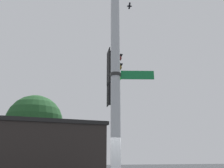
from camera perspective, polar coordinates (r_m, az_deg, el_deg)
name	(u,v)px	position (r m, az deg, el deg)	size (l,w,h in m)	color
signal_pole	(116,109)	(5.43, 0.91, -6.37)	(0.24, 0.24, 6.35)	#ADB2B7
mast_arm	(112,61)	(9.25, 0.08, 5.75)	(0.17, 0.17, 6.38)	#ADB2B7
traffic_light_nearest_pole	(114,67)	(7.70, 0.48, 4.34)	(0.54, 0.49, 1.31)	black
traffic_light_mid_inner	(112,94)	(11.20, -0.10, -2.56)	(0.54, 0.49, 1.31)	black
street_name_sign	(126,75)	(5.68, 3.60, 2.31)	(0.30, 1.11, 0.22)	#147238
bird_flying	(129,6)	(8.95, 4.46, 19.13)	(0.32, 0.20, 0.08)	black
storefront_building	(46,151)	(19.89, -16.31, -15.99)	(7.56, 9.81, 4.64)	#282321
tree_by_storefront	(34,123)	(22.45, -19.13, -9.32)	(5.18, 5.18, 7.45)	#4C3823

